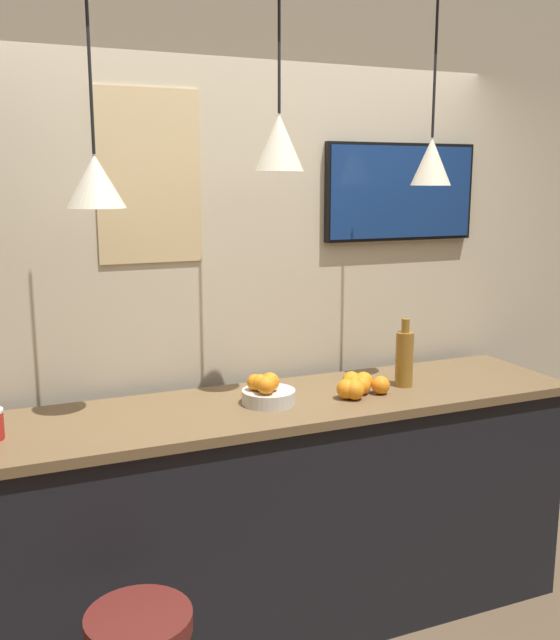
% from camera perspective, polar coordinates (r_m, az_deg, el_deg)
% --- Properties ---
extents(back_wall, '(8.00, 0.06, 2.90)m').
position_cam_1_polar(back_wall, '(3.34, -2.86, 2.11)').
color(back_wall, beige).
rests_on(back_wall, ground_plane).
extents(service_counter, '(2.68, 0.63, 1.05)m').
position_cam_1_polar(service_counter, '(3.25, 0.00, -15.32)').
color(service_counter, black).
rests_on(service_counter, ground_plane).
extents(fruit_bowl, '(0.23, 0.23, 0.14)m').
position_cam_1_polar(fruit_bowl, '(2.99, -1.06, -5.77)').
color(fruit_bowl, beige).
rests_on(fruit_bowl, service_counter).
extents(orange_pile, '(0.26, 0.22, 0.09)m').
position_cam_1_polar(orange_pile, '(3.15, 6.29, -5.17)').
color(orange_pile, orange).
rests_on(orange_pile, service_counter).
extents(juice_bottle, '(0.08, 0.08, 0.31)m').
position_cam_1_polar(juice_bottle, '(3.27, 9.92, -2.99)').
color(juice_bottle, olive).
rests_on(juice_bottle, service_counter).
extents(pendant_lamp_left, '(0.22, 0.22, 0.93)m').
position_cam_1_polar(pendant_lamp_left, '(2.72, -14.56, 10.79)').
color(pendant_lamp_left, black).
extents(pendant_lamp_middle, '(0.20, 0.20, 0.80)m').
position_cam_1_polar(pendant_lamp_middle, '(2.92, -0.07, 14.05)').
color(pendant_lamp_middle, black).
extents(pendant_lamp_right, '(0.18, 0.18, 0.85)m').
position_cam_1_polar(pendant_lamp_right, '(3.27, 12.02, 12.37)').
color(pendant_lamp_right, black).
extents(mounted_tv, '(0.82, 0.04, 0.47)m').
position_cam_1_polar(mounted_tv, '(3.62, 9.66, 10.05)').
color(mounted_tv, black).
extents(wall_poster, '(0.45, 0.01, 0.73)m').
position_cam_1_polar(wall_poster, '(3.14, -10.42, 11.20)').
color(wall_poster, '#DBBC84').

